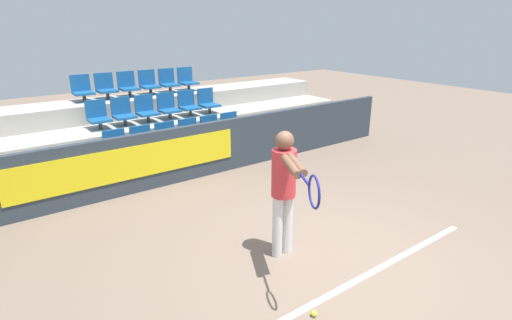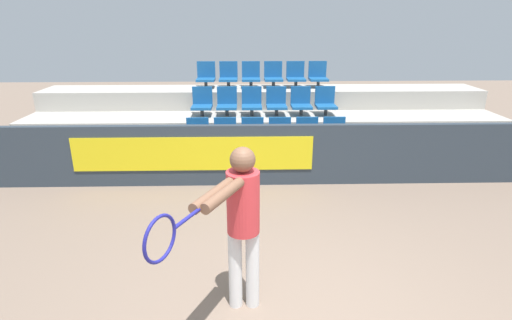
% 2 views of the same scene
% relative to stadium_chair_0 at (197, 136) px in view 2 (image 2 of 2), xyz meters
% --- Properties ---
extents(barrier_wall, '(10.04, 0.14, 1.04)m').
position_rel_stadium_chair_0_xyz_m(barrier_wall, '(1.22, -0.71, -0.13)').
color(barrier_wall, '#2D3842').
rests_on(barrier_wall, ground).
extents(bleacher_tier_front, '(9.64, 1.02, 0.40)m').
position_rel_stadium_chair_0_xyz_m(bleacher_tier_front, '(1.26, -0.12, -0.45)').
color(bleacher_tier_front, '#ADA89E').
rests_on(bleacher_tier_front, ground).
extents(bleacher_tier_middle, '(9.64, 1.02, 0.80)m').
position_rel_stadium_chair_0_xyz_m(bleacher_tier_middle, '(1.26, 0.89, -0.26)').
color(bleacher_tier_middle, '#ADA89E').
rests_on(bleacher_tier_middle, ground).
extents(bleacher_tier_back, '(9.64, 1.02, 1.19)m').
position_rel_stadium_chair_0_xyz_m(bleacher_tier_back, '(1.26, 1.91, -0.06)').
color(bleacher_tier_back, '#ADA89E').
rests_on(bleacher_tier_back, ground).
extents(stadium_chair_0, '(0.40, 0.42, 0.56)m').
position_rel_stadium_chair_0_xyz_m(stadium_chair_0, '(0.00, 0.00, 0.00)').
color(stadium_chair_0, '#333333').
rests_on(stadium_chair_0, bleacher_tier_front).
extents(stadium_chair_1, '(0.40, 0.42, 0.56)m').
position_rel_stadium_chair_0_xyz_m(stadium_chair_1, '(0.50, 0.00, 0.00)').
color(stadium_chair_1, '#333333').
rests_on(stadium_chair_1, bleacher_tier_front).
extents(stadium_chair_2, '(0.40, 0.42, 0.56)m').
position_rel_stadium_chair_0_xyz_m(stadium_chair_2, '(1.01, 0.00, 0.00)').
color(stadium_chair_2, '#333333').
rests_on(stadium_chair_2, bleacher_tier_front).
extents(stadium_chair_3, '(0.40, 0.42, 0.56)m').
position_rel_stadium_chair_0_xyz_m(stadium_chair_3, '(1.51, 0.00, 0.00)').
color(stadium_chair_3, '#333333').
rests_on(stadium_chair_3, bleacher_tier_front).
extents(stadium_chair_4, '(0.40, 0.42, 0.56)m').
position_rel_stadium_chair_0_xyz_m(stadium_chair_4, '(2.01, 0.00, 0.00)').
color(stadium_chair_4, '#333333').
rests_on(stadium_chair_4, bleacher_tier_front).
extents(stadium_chair_5, '(0.40, 0.42, 0.56)m').
position_rel_stadium_chair_0_xyz_m(stadium_chair_5, '(2.51, 0.00, 0.00)').
color(stadium_chair_5, '#333333').
rests_on(stadium_chair_5, bleacher_tier_front).
extents(stadium_chair_6, '(0.40, 0.42, 0.56)m').
position_rel_stadium_chair_0_xyz_m(stadium_chair_6, '(0.00, 1.02, 0.40)').
color(stadium_chair_6, '#333333').
rests_on(stadium_chair_6, bleacher_tier_middle).
extents(stadium_chair_7, '(0.40, 0.42, 0.56)m').
position_rel_stadium_chair_0_xyz_m(stadium_chair_7, '(0.50, 1.02, 0.40)').
color(stadium_chair_7, '#333333').
rests_on(stadium_chair_7, bleacher_tier_middle).
extents(stadium_chair_8, '(0.40, 0.42, 0.56)m').
position_rel_stadium_chair_0_xyz_m(stadium_chair_8, '(1.01, 1.02, 0.40)').
color(stadium_chair_8, '#333333').
rests_on(stadium_chair_8, bleacher_tier_middle).
extents(stadium_chair_9, '(0.40, 0.42, 0.56)m').
position_rel_stadium_chair_0_xyz_m(stadium_chair_9, '(1.51, 1.02, 0.40)').
color(stadium_chair_9, '#333333').
rests_on(stadium_chair_9, bleacher_tier_middle).
extents(stadium_chair_10, '(0.40, 0.42, 0.56)m').
position_rel_stadium_chair_0_xyz_m(stadium_chair_10, '(2.01, 1.02, 0.40)').
color(stadium_chair_10, '#333333').
rests_on(stadium_chair_10, bleacher_tier_middle).
extents(stadium_chair_11, '(0.40, 0.42, 0.56)m').
position_rel_stadium_chair_0_xyz_m(stadium_chair_11, '(2.51, 1.02, 0.40)').
color(stadium_chair_11, '#333333').
rests_on(stadium_chair_11, bleacher_tier_middle).
extents(stadium_chair_12, '(0.40, 0.42, 0.56)m').
position_rel_stadium_chair_0_xyz_m(stadium_chair_12, '(0.00, 2.03, 0.80)').
color(stadium_chair_12, '#333333').
rests_on(stadium_chair_12, bleacher_tier_back).
extents(stadium_chair_13, '(0.40, 0.42, 0.56)m').
position_rel_stadium_chair_0_xyz_m(stadium_chair_13, '(0.50, 2.03, 0.80)').
color(stadium_chair_13, '#333333').
rests_on(stadium_chair_13, bleacher_tier_back).
extents(stadium_chair_14, '(0.40, 0.42, 0.56)m').
position_rel_stadium_chair_0_xyz_m(stadium_chair_14, '(1.01, 2.03, 0.80)').
color(stadium_chair_14, '#333333').
rests_on(stadium_chair_14, bleacher_tier_back).
extents(stadium_chair_15, '(0.40, 0.42, 0.56)m').
position_rel_stadium_chair_0_xyz_m(stadium_chair_15, '(1.51, 2.03, 0.80)').
color(stadium_chair_15, '#333333').
rests_on(stadium_chair_15, bleacher_tier_back).
extents(stadium_chair_16, '(0.40, 0.42, 0.56)m').
position_rel_stadium_chair_0_xyz_m(stadium_chair_16, '(2.01, 2.03, 0.80)').
color(stadium_chair_16, '#333333').
rests_on(stadium_chair_16, bleacher_tier_back).
extents(stadium_chair_17, '(0.40, 0.42, 0.56)m').
position_rel_stadium_chair_0_xyz_m(stadium_chair_17, '(2.51, 2.03, 0.80)').
color(stadium_chair_17, '#333333').
rests_on(stadium_chair_17, bleacher_tier_back).
extents(tennis_player, '(0.75, 1.34, 1.64)m').
position_rel_stadium_chair_0_xyz_m(tennis_player, '(0.82, -3.81, 0.35)').
color(tennis_player, silver).
rests_on(tennis_player, ground).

